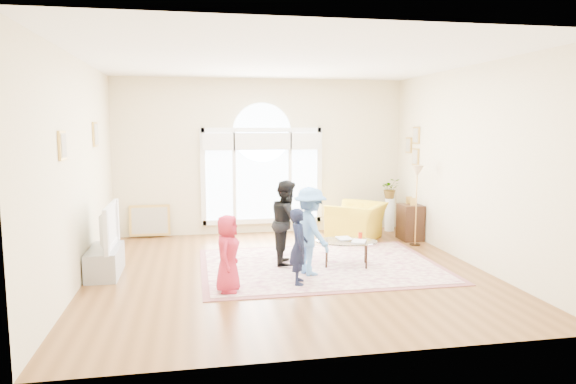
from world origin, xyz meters
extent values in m
plane|color=brown|center=(0.00, 0.00, 0.00)|extent=(6.00, 6.00, 0.00)
plane|color=beige|center=(0.00, 3.00, 1.60)|extent=(6.00, 0.00, 6.00)
plane|color=beige|center=(0.00, -3.00, 1.60)|extent=(6.00, 0.00, 6.00)
plane|color=beige|center=(-3.00, 0.00, 1.60)|extent=(0.00, 6.00, 6.00)
plane|color=beige|center=(3.00, 0.00, 1.60)|extent=(0.00, 6.00, 6.00)
plane|color=white|center=(0.00, 0.00, 3.20)|extent=(6.00, 6.00, 0.00)
cube|color=white|center=(0.00, 2.96, 0.25)|extent=(2.50, 0.08, 0.10)
cube|color=white|center=(0.00, 2.96, 2.15)|extent=(2.50, 0.08, 0.10)
cube|color=white|center=(-1.22, 2.96, 1.20)|extent=(0.10, 0.08, 2.00)
cube|color=white|center=(1.22, 2.96, 1.20)|extent=(0.10, 0.08, 2.00)
cube|color=#C6E2FF|center=(-0.90, 2.96, 1.20)|extent=(0.55, 0.02, 1.80)
cube|color=#C6E2FF|center=(0.90, 2.96, 1.20)|extent=(0.55, 0.02, 1.80)
cube|color=#C6E2FF|center=(0.00, 2.96, 1.20)|extent=(1.10, 0.02, 1.80)
cylinder|color=#C6E2FF|center=(0.00, 2.96, 2.10)|extent=(1.20, 0.02, 1.20)
cube|color=white|center=(-0.59, 2.95, 1.20)|extent=(0.07, 0.04, 1.80)
cube|color=white|center=(0.59, 2.95, 1.20)|extent=(0.07, 0.04, 1.80)
cube|color=white|center=(-0.90, 2.88, 1.92)|extent=(0.65, 0.12, 0.35)
cube|color=white|center=(0.00, 2.88, 1.92)|extent=(1.20, 0.12, 0.35)
cube|color=white|center=(0.90, 2.88, 1.92)|extent=(0.65, 0.12, 0.35)
cube|color=tan|center=(-2.98, 1.30, 2.10)|extent=(0.03, 0.34, 0.40)
cube|color=#ADA38E|center=(-2.96, 1.30, 2.10)|extent=(0.01, 0.28, 0.34)
cube|color=tan|center=(-2.98, -0.90, 2.00)|extent=(0.03, 0.30, 0.36)
cube|color=#ADA38E|center=(-2.96, -0.90, 2.00)|extent=(0.01, 0.24, 0.30)
cube|color=tan|center=(2.98, 2.05, 2.05)|extent=(0.03, 0.28, 0.34)
cube|color=#ADA38E|center=(2.96, 2.05, 2.05)|extent=(0.01, 0.22, 0.28)
cube|color=tan|center=(2.98, 2.05, 1.62)|extent=(0.03, 0.28, 0.34)
cube|color=#ADA38E|center=(2.96, 2.05, 1.62)|extent=(0.01, 0.22, 0.28)
cube|color=tan|center=(2.98, 2.40, 1.84)|extent=(0.03, 0.26, 0.32)
cube|color=#ADA38E|center=(2.96, 2.40, 1.84)|extent=(0.01, 0.20, 0.26)
cube|color=beige|center=(0.57, 0.20, 0.01)|extent=(3.60, 2.60, 0.02)
cube|color=#874D4F|center=(0.57, 0.20, 0.01)|extent=(3.80, 2.80, 0.01)
cube|color=gray|center=(-2.75, 0.30, 0.21)|extent=(0.45, 1.00, 0.42)
imported|color=black|center=(-2.75, 0.30, 0.75)|extent=(0.15, 1.15, 0.66)
cube|color=#67CAED|center=(-2.66, 0.30, 0.75)|extent=(0.02, 0.94, 0.54)
ellipsoid|color=silver|center=(0.97, 0.12, 0.41)|extent=(1.12, 0.88, 0.02)
cylinder|color=black|center=(1.32, 0.20, 0.20)|extent=(0.03, 0.03, 0.40)
cylinder|color=black|center=(0.72, 0.38, 0.20)|extent=(0.03, 0.03, 0.40)
cylinder|color=black|center=(1.22, -0.14, 0.20)|extent=(0.03, 0.03, 0.40)
cylinder|color=black|center=(0.62, 0.03, 0.20)|extent=(0.03, 0.03, 0.40)
imported|color=#B2A58C|center=(0.85, 0.20, 0.43)|extent=(0.23, 0.30, 0.03)
imported|color=#B2A58C|center=(1.03, 0.02, 0.43)|extent=(0.32, 0.36, 0.02)
cylinder|color=red|center=(1.21, 0.14, 0.48)|extent=(0.07, 0.07, 0.12)
imported|color=gold|center=(1.75, 1.97, 0.36)|extent=(1.44, 1.47, 0.72)
cube|color=black|center=(2.78, 1.76, 0.35)|extent=(0.40, 0.50, 0.70)
cylinder|color=black|center=(2.68, 1.29, 0.01)|extent=(0.20, 0.20, 0.02)
cylinder|color=#BA883D|center=(2.68, 1.29, 0.68)|extent=(0.02, 0.02, 1.35)
cone|color=#CCB284|center=(2.68, 1.29, 1.40)|extent=(0.32, 0.32, 0.22)
cylinder|color=white|center=(2.70, 2.65, 0.35)|extent=(0.20, 0.20, 0.70)
imported|color=#33722D|center=(2.70, 2.65, 0.92)|extent=(0.42, 0.37, 0.43)
cube|color=tan|center=(-2.30, 2.90, 0.00)|extent=(0.80, 0.14, 0.62)
imported|color=#BC223C|center=(-0.98, -0.85, 0.54)|extent=(0.46, 0.58, 1.05)
imported|color=#131933|center=(0.03, -0.68, 0.56)|extent=(0.31, 0.43, 1.08)
imported|color=black|center=(0.06, 0.40, 0.70)|extent=(0.59, 0.72, 1.36)
imported|color=#5894E1|center=(0.28, -0.27, 0.68)|extent=(0.75, 0.97, 1.32)
camera|label=1|loc=(-1.40, -7.59, 2.24)|focal=32.00mm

